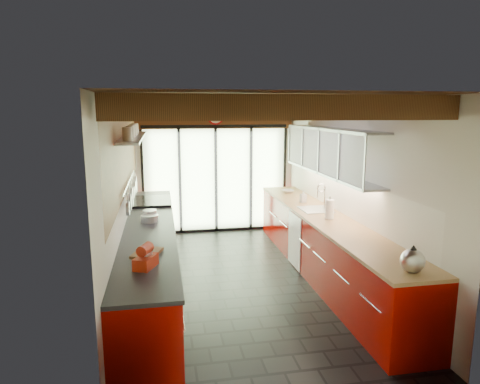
{
  "coord_description": "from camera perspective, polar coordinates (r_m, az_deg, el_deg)",
  "views": [
    {
      "loc": [
        -1.09,
        -5.8,
        2.45
      ],
      "look_at": [
        0.07,
        0.4,
        1.25
      ],
      "focal_mm": 32.0,
      "sensor_mm": 36.0,
      "label": 1
    }
  ],
  "objects": [
    {
      "name": "paper_towel",
      "position": [
        6.26,
        11.88,
        -2.3
      ],
      "size": [
        0.14,
        0.14,
        0.33
      ],
      "color": "white",
      "rests_on": "right_counter"
    },
    {
      "name": "range_stove",
      "position": [
        7.52,
        -11.64,
        -4.72
      ],
      "size": [
        0.66,
        0.9,
        0.97
      ],
      "color": "silver",
      "rests_on": "ground"
    },
    {
      "name": "pot_small",
      "position": [
        6.14,
        -11.96,
        -3.45
      ],
      "size": [
        0.3,
        0.3,
        0.09
      ],
      "primitive_type": "cylinder",
      "rotation": [
        0.0,
        0.0,
        -0.24
      ],
      "color": "silver",
      "rests_on": "left_counter"
    },
    {
      "name": "glass_door",
      "position": [
        8.6,
        -3.26,
        5.48
      ],
      "size": [
        2.95,
        0.1,
        2.9
      ],
      "color": "#C6EAAD",
      "rests_on": "ground"
    },
    {
      "name": "left_wall_fixtures",
      "position": [
        6.1,
        -14.13,
        4.35
      ],
      "size": [
        0.28,
        2.6,
        0.96
      ],
      "color": "silver",
      "rests_on": "ground"
    },
    {
      "name": "upper_cabinets_right",
      "position": [
        6.63,
        11.86,
        5.35
      ],
      "size": [
        0.34,
        3.0,
        3.0
      ],
      "color": "silver",
      "rests_on": "ground"
    },
    {
      "name": "cutting_board",
      "position": [
        4.79,
        -12.3,
        -7.94
      ],
      "size": [
        0.36,
        0.43,
        0.03
      ],
      "primitive_type": "cube",
      "rotation": [
        0.0,
        0.0,
        -0.32
      ],
      "color": "brown",
      "rests_on": "left_counter"
    },
    {
      "name": "room_shell",
      "position": [
        5.96,
        0.06,
        3.08
      ],
      "size": [
        5.5,
        5.5,
        5.5
      ],
      "color": "silver",
      "rests_on": "ground"
    },
    {
      "name": "pot_large",
      "position": [
        6.29,
        -11.93,
        -2.94
      ],
      "size": [
        0.27,
        0.27,
        0.13
      ],
      "primitive_type": "cylinder",
      "rotation": [
        0.0,
        0.0,
        0.43
      ],
      "color": "silver",
      "rests_on": "left_counter"
    },
    {
      "name": "right_counter",
      "position": [
        6.58,
        11.12,
        -7.05
      ],
      "size": [
        0.68,
        5.0,
        0.92
      ],
      "color": "#920700",
      "rests_on": "ground"
    },
    {
      "name": "left_counter",
      "position": [
        6.14,
        -11.85,
        -8.38
      ],
      "size": [
        0.68,
        5.0,
        0.92
      ],
      "color": "#920700",
      "rests_on": "ground"
    },
    {
      "name": "stand_mixer",
      "position": [
        4.38,
        -12.48,
        -8.57
      ],
      "size": [
        0.26,
        0.32,
        0.25
      ],
      "color": "red",
      "rests_on": "left_counter"
    },
    {
      "name": "bowl",
      "position": [
        8.17,
        6.4,
        0.11
      ],
      "size": [
        0.26,
        0.26,
        0.05
      ],
      "primitive_type": "imported",
      "rotation": [
        0.0,
        0.0,
        0.17
      ],
      "color": "silver",
      "rests_on": "right_counter"
    },
    {
      "name": "kettle",
      "position": [
        4.49,
        22.03,
        -8.32
      ],
      "size": [
        0.24,
        0.29,
        0.28
      ],
      "color": "silver",
      "rests_on": "right_counter"
    },
    {
      "name": "sink_assembly",
      "position": [
        6.81,
        10.15,
        -2.04
      ],
      "size": [
        0.45,
        0.52,
        0.43
      ],
      "color": "silver",
      "rests_on": "right_counter"
    },
    {
      "name": "soap_bottle",
      "position": [
        7.32,
        8.44,
        -0.56
      ],
      "size": [
        0.1,
        0.11,
        0.21
      ],
      "primitive_type": "imported",
      "rotation": [
        0.0,
        0.0,
        0.1
      ],
      "color": "silver",
      "rests_on": "right_counter"
    },
    {
      "name": "ground",
      "position": [
        6.39,
        0.06,
        -11.77
      ],
      "size": [
        5.5,
        5.5,
        0.0
      ],
      "primitive_type": "plane",
      "color": "black",
      "rests_on": "ground"
    },
    {
      "name": "ceiling_beams",
      "position": [
        6.28,
        -0.59,
        10.87
      ],
      "size": [
        3.14,
        5.06,
        4.9
      ],
      "color": "#593316",
      "rests_on": "ground"
    }
  ]
}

